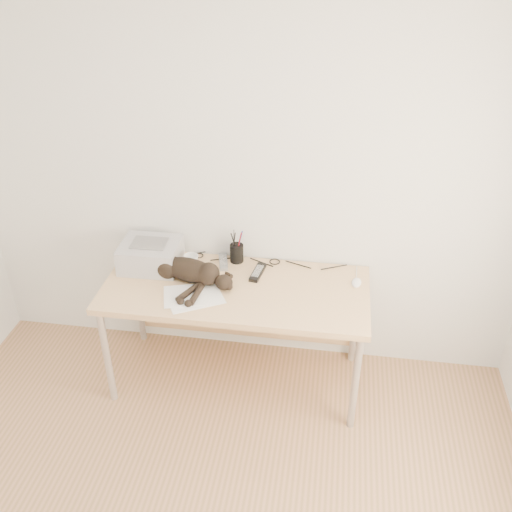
% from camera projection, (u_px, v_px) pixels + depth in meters
% --- Properties ---
extents(wall_back, '(3.50, 0.00, 3.50)m').
position_uv_depth(wall_back, '(244.00, 177.00, 3.44)').
color(wall_back, silver).
rests_on(wall_back, floor).
extents(desk, '(1.60, 0.70, 0.74)m').
position_uv_depth(desk, '(238.00, 297.00, 3.57)').
color(desk, tan).
rests_on(desk, floor).
extents(printer, '(0.37, 0.31, 0.17)m').
position_uv_depth(printer, '(151.00, 255.00, 3.59)').
color(printer, '#ADADB2').
rests_on(printer, desk).
extents(papers, '(0.41, 0.35, 0.01)m').
position_uv_depth(papers, '(193.00, 296.00, 3.34)').
color(papers, white).
rests_on(papers, desk).
extents(cat, '(0.67, 0.41, 0.16)m').
position_uv_depth(cat, '(187.00, 271.00, 3.45)').
color(cat, black).
rests_on(cat, desk).
extents(mug, '(0.13, 0.13, 0.09)m').
position_uv_depth(mug, '(191.00, 261.00, 3.59)').
color(mug, white).
rests_on(mug, desk).
extents(pen_cup, '(0.09, 0.09, 0.22)m').
position_uv_depth(pen_cup, '(237.00, 253.00, 3.64)').
color(pen_cup, black).
rests_on(pen_cup, desk).
extents(remote_grey, '(0.10, 0.19, 0.02)m').
position_uv_depth(remote_grey, '(223.00, 262.00, 3.65)').
color(remote_grey, slate).
rests_on(remote_grey, desk).
extents(remote_black, '(0.08, 0.21, 0.02)m').
position_uv_depth(remote_black, '(258.00, 272.00, 3.54)').
color(remote_black, black).
rests_on(remote_black, desk).
extents(mouse, '(0.07, 0.11, 0.03)m').
position_uv_depth(mouse, '(357.00, 281.00, 3.45)').
color(mouse, white).
rests_on(mouse, desk).
extents(cable_tangle, '(1.36, 0.07, 0.01)m').
position_uv_depth(cable_tangle, '(244.00, 259.00, 3.69)').
color(cable_tangle, black).
rests_on(cable_tangle, desk).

